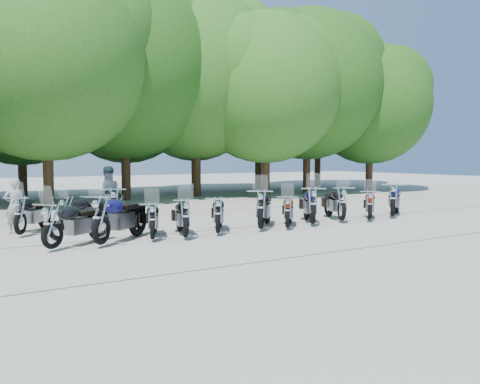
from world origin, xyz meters
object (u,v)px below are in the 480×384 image
motorcycle_6 (288,210)px  motorcycle_13 (114,206)px  motorcycle_2 (152,219)px  motorcycle_9 (370,204)px  motorcycle_11 (20,214)px  rider_0 (15,206)px  motorcycle_12 (67,212)px  motorcycle_3 (185,216)px  motorcycle_8 (342,202)px  motorcycle_5 (261,208)px  motorcycle_4 (218,214)px  motorcycle_0 (52,224)px  motorcycle_1 (101,218)px  motorcycle_7 (313,204)px  rider_1 (107,195)px  motorcycle_10 (393,199)px

motorcycle_6 → motorcycle_13: size_ratio=0.83×
motorcycle_2 → motorcycle_9: (7.68, -0.17, 0.03)m
motorcycle_11 → rider_0: size_ratio=1.42×
motorcycle_11 → motorcycle_12: 1.28m
motorcycle_6 → motorcycle_13: (-4.29, 2.94, 0.12)m
motorcycle_3 → motorcycle_8: (5.86, 0.31, 0.06)m
motorcycle_5 → motorcycle_4: bearing=42.2°
motorcycle_0 → motorcycle_1: (1.10, -0.08, 0.08)m
motorcycle_7 → motorcycle_3: bearing=36.7°
motorcycle_1 → motorcycle_12: motorcycle_1 is taller
motorcycle_4 → motorcycle_12: size_ratio=1.02×
motorcycle_12 → motorcycle_13: size_ratio=0.85×
motorcycle_6 → motorcycle_7: bearing=-128.8°
motorcycle_4 → motorcycle_9: motorcycle_4 is taller
motorcycle_6 → motorcycle_12: 6.37m
motorcycle_9 → motorcycle_1: bearing=46.9°
motorcycle_4 → motorcycle_6: 2.30m
motorcycle_1 → motorcycle_5: bearing=-129.7°
motorcycle_4 → rider_1: size_ratio=1.16×
motorcycle_7 → rider_0: rider_0 is taller
motorcycle_5 → motorcycle_8: motorcycle_5 is taller
motorcycle_3 → rider_0: size_ratio=1.39×
motorcycle_7 → motorcycle_1: bearing=35.4°
motorcycle_2 → motorcycle_7: bearing=-155.0°
rider_1 → motorcycle_10: bearing=161.4°
motorcycle_8 → motorcycle_10: motorcycle_10 is taller
motorcycle_1 → motorcycle_10: bearing=-130.2°
motorcycle_3 → rider_1: bearing=-60.6°
motorcycle_5 → rider_1: size_ratio=1.32×
motorcycle_8 → motorcycle_10: (2.40, -0.06, 0.02)m
motorcycle_12 → rider_0: size_ratio=1.34×
motorcycle_6 → motorcycle_9: size_ratio=0.97×
motorcycle_11 → motorcycle_12: motorcycle_11 is taller
motorcycle_2 → motorcycle_5: bearing=-155.3°
motorcycle_2 → motorcycle_12: size_ratio=0.96×
motorcycle_10 → motorcycle_13: 9.57m
motorcycle_6 → motorcycle_13: 5.21m
motorcycle_5 → rider_1: rider_1 is taller
motorcycle_12 → motorcycle_4: bearing=-159.7°
motorcycle_8 → motorcycle_12: motorcycle_8 is taller
motorcycle_10 → rider_1: bearing=29.0°
motorcycle_8 → rider_0: bearing=9.1°
motorcycle_2 → rider_1: bearing=-67.5°
motorcycle_5 → motorcycle_7: 1.99m
motorcycle_2 → motorcycle_6: bearing=-158.0°
motorcycle_3 → motorcycle_12: size_ratio=1.04×
motorcycle_9 → rider_0: size_ratio=1.35×
motorcycle_9 → motorcycle_12: bearing=29.6°
motorcycle_10 → motorcycle_6: bearing=56.3°
motorcycle_8 → rider_0: size_ratio=1.53×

